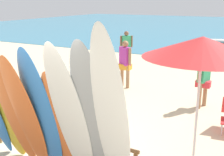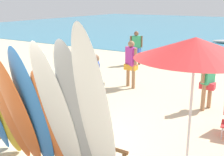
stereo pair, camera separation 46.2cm
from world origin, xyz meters
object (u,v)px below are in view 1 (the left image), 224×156
Objects in this scene: surfboard_orange_4 at (26,116)px; surfboard_orange_6 at (61,127)px; beachgoer_by_water at (125,61)px; surfboard_blue_5 at (42,115)px; surfboard_yellow_2 at (7,110)px; beachgoer_near_rack at (126,45)px; beachgoer_photographing at (204,77)px; surfboard_white_9 at (112,120)px; distant_boat at (224,41)px; beach_umbrella at (202,47)px; surfboard_orange_3 at (13,110)px; surfboard_grey_8 at (94,122)px; surfboard_rack at (58,136)px; beachgoer_strolling at (94,79)px; surfboard_white_7 at (71,120)px.

surfboard_orange_4 is 0.63m from surfboard_orange_6.
surfboard_blue_5 is at bearing -51.61° from beachgoer_by_water.
beachgoer_near_rack is at bearing 95.59° from surfboard_yellow_2.
beachgoer_near_rack is 1.02× the size of beachgoer_photographing.
surfboard_orange_6 is 1.32× the size of beachgoer_photographing.
surfboard_white_9 is at bearing -0.99° from surfboard_blue_5.
distant_boat is (-0.86, 18.25, -1.23)m from surfboard_white_9.
surfboard_orange_6 reaches higher than beachgoer_photographing.
surfboard_yellow_2 is at bearing -153.96° from beach_umbrella.
surfboard_grey_8 is (1.62, 0.00, 0.11)m from surfboard_orange_3.
surfboard_rack is at bearing 175.25° from beachgoer_photographing.
beach_umbrella reaches higher than surfboard_blue_5.
surfboard_blue_5 reaches higher than surfboard_rack.
surfboard_white_9 reaches higher than beachgoer_photographing.
surfboard_grey_8 is 0.34m from surfboard_white_9.
surfboard_grey_8 is at bearing -125.09° from beach_umbrella.
distant_boat is at bearing 87.77° from surfboard_orange_3.
surfboard_blue_5 is 0.37m from surfboard_orange_6.
surfboard_white_9 is 6.08m from beachgoer_by_water.
beachgoer_by_water is 12.84m from distant_boat.
surfboard_grey_8 is (0.70, -0.11, 0.27)m from surfboard_orange_6.
surfboard_orange_3 is at bearing -173.69° from surfboard_blue_5.
surfboard_grey_8 is at bearing -6.99° from beachgoer_strolling.
surfboard_rack is 1.37× the size of beach_umbrella.
surfboard_white_9 reaches higher than beachgoer_near_rack.
beachgoer_near_rack is at bearing 65.01° from beachgoer_photographing.
surfboard_grey_8 is 1.70× the size of beachgoer_photographing.
surfboard_orange_6 is at bearing -177.80° from beachgoer_photographing.
distant_boat is (1.60, 12.72, -0.80)m from beachgoer_by_water.
surfboard_grey_8 is 4.82m from beachgoer_photographing.
surfboard_white_9 is (1.33, -0.08, 0.21)m from surfboard_blue_5.
surfboard_white_7 is 1.63× the size of beachgoer_near_rack.
surfboard_white_9 reaches higher than surfboard_yellow_2.
beach_umbrella reaches higher than beachgoer_near_rack.
surfboard_grey_8 is 5.91m from beachgoer_by_water.
surfboard_grey_8 is 1.10× the size of beach_umbrella.
surfboard_rack is at bearing 106.37° from surfboard_blue_5.
surfboard_yellow_2 is 2.24m from surfboard_white_9.
surfboard_rack is 2.68m from beachgoer_strolling.
surfboard_white_9 reaches higher than surfboard_grey_8.
surfboard_orange_3 is 1.23m from surfboard_white_7.
beachgoer_by_water is at bearing 107.08° from surfboard_orange_6.
beachgoer_by_water is at bearing 107.25° from surfboard_grey_8.
surfboard_orange_4 is at bearing -177.26° from surfboard_white_7.
surfboard_blue_5 is 5.01m from beachgoer_photographing.
beachgoer_strolling is (-1.54, 3.12, -0.33)m from surfboard_white_7.
surfboard_grey_8 is at bearing 2.28° from surfboard_orange_4.
surfboard_blue_5 is 1.00× the size of beach_umbrella.
surfboard_orange_4 reaches higher than beachgoer_strolling.
beachgoer_by_water is at bearing 104.20° from surfboard_blue_5.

